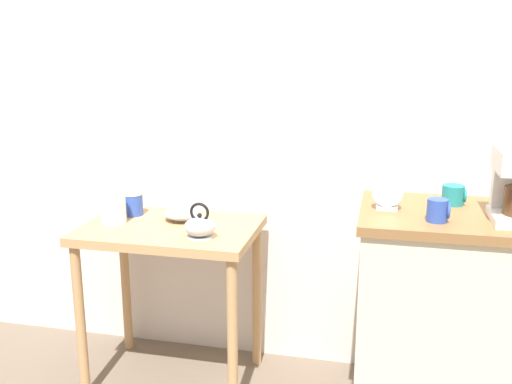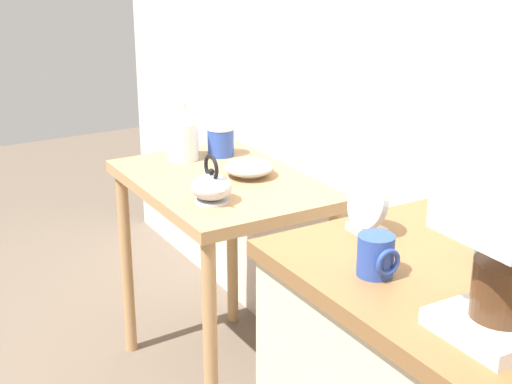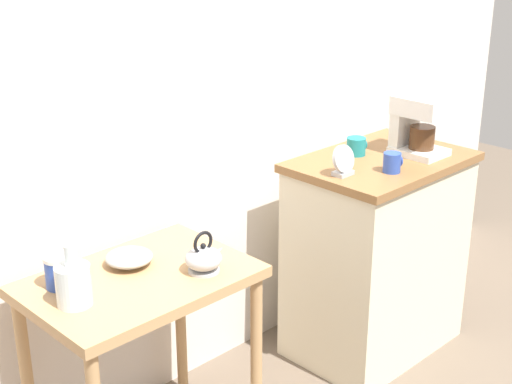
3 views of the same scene
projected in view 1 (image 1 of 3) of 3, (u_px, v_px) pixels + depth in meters
The scene contains 10 objects.
back_wall at pixel (331, 77), 2.61m from camera, with size 4.40×0.10×2.80m, color silver.
wooden_table at pixel (171, 251), 2.58m from camera, with size 0.77×0.53×0.76m.
kitchen_counter at pixel (457, 326), 2.26m from camera, with size 0.79×0.54×0.93m.
bowl_stoneware at pixel (182, 214), 2.63m from camera, with size 0.17×0.17×0.05m.
teakettle at pixel (200, 227), 2.38m from camera, with size 0.16×0.13×0.15m.
glass_carafe_vase at pixel (113, 207), 2.58m from camera, with size 0.11×0.11×0.21m.
canister_enamel at pixel (133, 203), 2.70m from camera, with size 0.10×0.10×0.11m.
mug_dark_teal at pixel (453, 195), 2.25m from camera, with size 0.09×0.08×0.08m.
mug_blue at pixel (438, 210), 2.03m from camera, with size 0.08×0.07×0.08m.
table_clock at pixel (387, 195), 2.18m from camera, with size 0.12×0.06×0.13m.
Camera 1 is at (0.37, -2.22, 1.54)m, focal length 40.39 mm.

